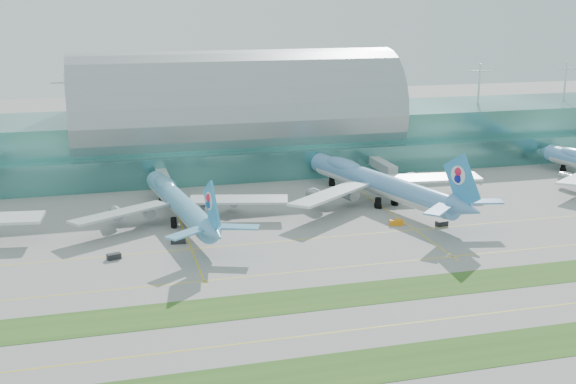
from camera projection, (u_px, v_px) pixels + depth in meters
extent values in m
plane|color=gray|center=(355.00, 298.00, 152.07)|extent=(700.00, 700.00, 0.00)
cube|color=#3D7A75|center=(237.00, 139.00, 270.77)|extent=(340.00, 42.00, 20.00)
cube|color=#3D7A75|center=(250.00, 166.00, 249.67)|extent=(340.00, 8.00, 10.00)
ellipsoid|color=#9EA5A8|center=(236.00, 113.00, 268.17)|extent=(340.00, 46.20, 16.17)
cylinder|color=white|center=(236.00, 91.00, 266.09)|extent=(0.80, 0.80, 16.00)
cube|color=#B2B7B7|center=(163.00, 178.00, 231.56)|extent=(3.50, 22.00, 3.00)
cylinder|color=black|center=(166.00, 196.00, 223.14)|extent=(1.00, 1.00, 4.00)
cube|color=#B2B7B7|center=(381.00, 164.00, 250.24)|extent=(3.50, 22.00, 3.00)
cylinder|color=black|center=(392.00, 181.00, 241.82)|extent=(1.00, 1.00, 4.00)
cube|color=#B2B7B7|center=(568.00, 153.00, 268.92)|extent=(3.50, 22.00, 3.00)
cube|color=#2D591E|center=(410.00, 360.00, 125.93)|extent=(420.00, 12.00, 0.08)
cube|color=#2D591E|center=(352.00, 295.00, 153.92)|extent=(420.00, 12.00, 0.08)
cube|color=yellow|center=(380.00, 327.00, 139.00)|extent=(420.00, 0.35, 0.01)
cube|color=yellow|center=(329.00, 269.00, 168.86)|extent=(420.00, 0.35, 0.01)
cube|color=yellow|center=(303.00, 239.00, 189.39)|extent=(420.00, 0.35, 0.01)
cylinder|color=#5A9FC8|center=(180.00, 203.00, 202.12)|extent=(14.00, 58.41, 5.82)
ellipsoid|color=#5A9FC8|center=(165.00, 184.00, 216.17)|extent=(7.98, 18.29, 4.15)
cone|color=#5A9FC8|center=(154.00, 178.00, 229.96)|extent=(6.42, 5.47, 5.82)
cone|color=#5A9FC8|center=(215.00, 233.00, 172.65)|extent=(6.67, 9.14, 5.53)
cube|color=#B9BDBF|center=(120.00, 213.00, 194.15)|extent=(27.89, 20.25, 1.15)
cylinder|color=#9799A0|center=(133.00, 213.00, 200.76)|extent=(3.89, 5.56, 3.19)
cube|color=#B9BDBF|center=(239.00, 200.00, 206.95)|extent=(29.02, 13.60, 1.15)
cylinder|color=#9799A0|center=(219.00, 203.00, 210.36)|extent=(3.89, 5.56, 3.19)
cube|color=#319ADB|center=(212.00, 207.00, 172.78)|extent=(2.31, 12.29, 13.53)
cylinder|color=white|center=(210.00, 201.00, 173.25)|extent=(1.47, 4.58, 4.50)
cylinder|color=black|center=(162.00, 198.00, 222.88)|extent=(1.69, 1.69, 2.81)
cylinder|color=black|center=(174.00, 223.00, 198.84)|extent=(1.69, 1.69, 2.81)
cylinder|color=black|center=(193.00, 220.00, 200.97)|extent=(1.69, 1.69, 2.81)
cylinder|color=#5B93C9|center=(378.00, 183.00, 221.09)|extent=(24.50, 65.43, 6.62)
ellipsoid|color=#5B93C9|center=(344.00, 165.00, 235.97)|extent=(11.56, 21.06, 4.71)
cone|color=#5B93C9|center=(315.00, 161.00, 250.63)|extent=(7.82, 6.94, 6.62)
cone|color=#5B93C9|center=(466.00, 208.00, 189.80)|extent=(8.68, 10.96, 6.28)
cube|color=white|center=(330.00, 194.00, 209.92)|extent=(30.19, 26.01, 1.30)
cylinder|color=gray|center=(333.00, 195.00, 217.65)|extent=(5.10, 6.64, 3.63)
cube|color=white|center=(431.00, 178.00, 228.95)|extent=(32.68, 11.38, 1.30)
cylinder|color=gray|center=(407.00, 183.00, 231.93)|extent=(5.10, 6.64, 3.63)
cube|color=#2D8AC9|center=(462.00, 182.00, 189.82)|extent=(4.46, 13.66, 15.38)
cylinder|color=white|center=(459.00, 175.00, 190.29)|extent=(2.33, 5.19, 5.12)
cylinder|color=black|center=(332.00, 181.00, 243.20)|extent=(1.92, 1.92, 3.20)
cylinder|color=black|center=(378.00, 203.00, 217.24)|extent=(1.92, 1.92, 3.20)
cylinder|color=black|center=(395.00, 200.00, 220.41)|extent=(1.92, 1.92, 3.20)
cone|color=#65A3DF|center=(545.00, 151.00, 270.09)|extent=(6.73, 5.83, 5.92)
cylinder|color=black|center=(563.00, 168.00, 263.09)|extent=(1.72, 1.72, 2.86)
cube|color=black|center=(114.00, 256.00, 174.85)|extent=(3.62, 2.50, 1.41)
cube|color=black|center=(178.00, 240.00, 186.09)|extent=(3.99, 2.04, 1.65)
cube|color=orange|center=(396.00, 222.00, 201.22)|extent=(4.10, 2.68, 1.48)
cube|color=black|center=(442.00, 223.00, 200.49)|extent=(3.51, 2.20, 1.42)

